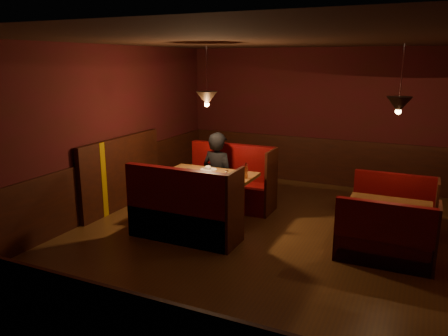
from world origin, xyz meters
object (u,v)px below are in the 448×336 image
at_px(main_table, 209,185).
at_px(second_bench_near, 385,244).
at_px(main_bench_far, 231,187).
at_px(diner_b, 190,191).
at_px(diner_a, 218,161).
at_px(second_bench_far, 393,213).
at_px(second_table, 388,214).
at_px(main_bench_near, 183,217).

height_order(main_table, second_bench_near, main_table).
xyz_separation_m(main_bench_far, diner_b, (-0.02, -1.49, 0.33)).
height_order(main_bench_far, second_bench_near, main_bench_far).
distance_m(diner_a, diner_b, 1.30).
distance_m(second_bench_near, diner_b, 2.86).
relative_size(main_bench_far, second_bench_far, 1.34).
bearing_deg(diner_b, second_bench_far, 39.43).
relative_size(main_table, main_bench_far, 0.91).
bearing_deg(second_bench_far, main_table, -162.60).
relative_size(second_bench_near, diner_b, 0.90).
bearing_deg(main_bench_far, second_table, -13.29).
bearing_deg(second_bench_near, main_bench_far, 154.58).
bearing_deg(diner_b, main_bench_far, 100.66).
distance_m(main_table, second_bench_far, 2.98).
relative_size(second_table, second_bench_far, 0.90).
distance_m(main_table, diner_a, 0.71).
xyz_separation_m(main_bench_far, second_table, (2.79, -0.66, 0.11)).
bearing_deg(second_table, main_bench_near, -158.91).
relative_size(main_bench_near, second_bench_near, 1.34).
xyz_separation_m(second_table, second_bench_near, (0.03, -0.68, -0.19)).
relative_size(main_bench_far, second_table, 1.48).
relative_size(main_table, second_bench_near, 1.22).
relative_size(second_bench_far, second_bench_near, 1.00).
xyz_separation_m(main_bench_near, diner_a, (-0.15, 1.51, 0.52)).
distance_m(second_bench_far, second_bench_near, 1.36).
height_order(main_bench_near, second_bench_far, main_bench_near).
xyz_separation_m(main_table, second_bench_near, (2.83, -0.47, -0.34)).
xyz_separation_m(main_bench_near, second_bench_near, (2.81, 0.40, -0.08)).
xyz_separation_m(main_bench_far, second_bench_near, (2.81, -1.34, -0.08)).
relative_size(second_bench_near, diner_a, 0.71).
relative_size(main_bench_far, diner_a, 0.95).
height_order(main_table, main_bench_near, main_bench_near).
bearing_deg(second_bench_far, main_bench_near, -148.06).
distance_m(main_bench_near, second_bench_far, 3.32).
relative_size(main_bench_far, main_bench_near, 1.00).
distance_m(second_bench_far, diner_a, 3.04).
distance_m(main_table, diner_b, 0.63).
height_order(second_bench_near, diner_b, diner_b).
relative_size(second_table, diner_a, 0.64).
bearing_deg(diner_b, diner_a, 107.44).
bearing_deg(main_bench_near, diner_a, 95.80).
bearing_deg(diner_a, second_bench_far, -165.46).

